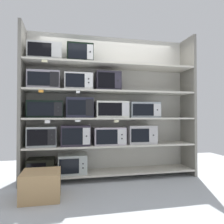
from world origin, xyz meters
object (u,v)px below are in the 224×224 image
(microwave_5, at_px, (141,134))
(microwave_10, at_px, (44,81))
(microwave_12, at_px, (108,82))
(microwave_1, at_px, (72,164))
(microwave_13, at_px, (45,53))
(microwave_4, at_px, (109,136))
(microwave_7, at_px, (79,108))
(microwave_9, at_px, (143,110))
(microwave_3, at_px, (75,135))
(microwave_2, at_px, (42,136))
(microwave_14, at_px, (80,54))
(shipping_carton, at_px, (41,185))
(microwave_6, at_px, (46,109))
(microwave_8, at_px, (111,110))
(microwave_0, at_px, (41,167))
(microwave_11, at_px, (78,82))

(microwave_5, bearing_deg, microwave_10, -180.00)
(microwave_12, bearing_deg, microwave_1, 179.99)
(microwave_13, bearing_deg, microwave_4, -0.01)
(microwave_1, distance_m, microwave_7, 0.95)
(microwave_9, xyz_separation_m, microwave_12, (-0.66, -0.00, 0.50))
(microwave_7, bearing_deg, microwave_10, -179.99)
(microwave_3, height_order, microwave_9, microwave_9)
(microwave_3, relative_size, microwave_5, 0.94)
(microwave_2, distance_m, microwave_12, 1.44)
(microwave_5, bearing_deg, microwave_14, -179.98)
(microwave_2, distance_m, shipping_carton, 0.92)
(microwave_6, relative_size, microwave_12, 1.32)
(microwave_5, xyz_separation_m, microwave_6, (-1.65, -0.00, 0.44))
(microwave_8, distance_m, microwave_13, 1.45)
(microwave_0, distance_m, microwave_8, 1.50)
(microwave_2, bearing_deg, microwave_13, 0.29)
(microwave_1, xyz_separation_m, microwave_4, (0.62, -0.00, 0.46))
(microwave_9, bearing_deg, shipping_carton, -157.24)
(microwave_3, distance_m, microwave_13, 1.46)
(microwave_7, relative_size, shipping_carton, 0.90)
(microwave_2, relative_size, microwave_7, 1.04)
(microwave_4, distance_m, microwave_10, 1.43)
(microwave_8, bearing_deg, microwave_13, 180.00)
(microwave_4, xyz_separation_m, microwave_10, (-1.09, 0.00, 0.93))
(microwave_8, height_order, microwave_9, microwave_8)
(microwave_13, bearing_deg, microwave_1, -0.00)
(microwave_10, xyz_separation_m, microwave_12, (1.07, -0.00, 0.02))
(microwave_12, bearing_deg, microwave_7, 179.96)
(microwave_0, xyz_separation_m, microwave_9, (1.77, -0.00, 0.94))
(microwave_0, distance_m, microwave_3, 0.75)
(microwave_13, bearing_deg, microwave_7, 0.02)
(microwave_7, height_order, microwave_14, microwave_14)
(microwave_9, xyz_separation_m, microwave_10, (-1.73, 0.00, 0.48))
(microwave_4, bearing_deg, microwave_2, 180.00)
(microwave_6, height_order, shipping_carton, microwave_6)
(microwave_6, bearing_deg, microwave_14, -0.01)
(microwave_1, xyz_separation_m, microwave_2, (-0.49, -0.00, 0.47))
(microwave_9, distance_m, shipping_carton, 2.11)
(microwave_9, distance_m, microwave_10, 1.80)
(microwave_6, relative_size, shipping_carton, 1.14)
(microwave_8, bearing_deg, microwave_10, 179.99)
(microwave_4, relative_size, microwave_7, 1.22)
(microwave_12, relative_size, microwave_14, 0.98)
(microwave_2, xyz_separation_m, microwave_11, (0.58, -0.00, 0.91))
(microwave_10, relative_size, microwave_11, 1.10)
(microwave_9, bearing_deg, microwave_1, -180.00)
(microwave_0, height_order, microwave_10, microwave_10)
(microwave_3, relative_size, microwave_7, 1.07)
(microwave_6, bearing_deg, shipping_carton, -89.50)
(microwave_5, relative_size, microwave_7, 1.14)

